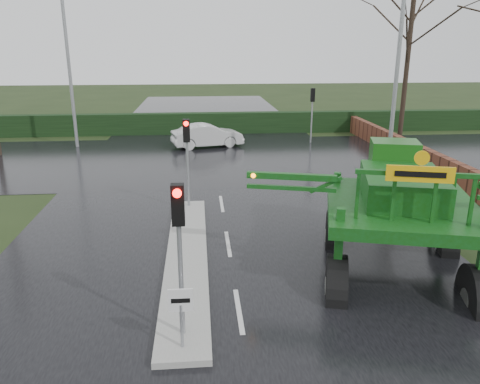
{
  "coord_description": "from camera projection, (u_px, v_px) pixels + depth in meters",
  "views": [
    {
      "loc": [
        -0.85,
        -9.84,
        6.12
      ],
      "look_at": [
        0.32,
        3.23,
        2.0
      ],
      "focal_mm": 35.0,
      "sensor_mm": 36.0,
      "label": 1
    }
  ],
  "objects": [
    {
      "name": "traffic_signal_mid",
      "position": [
        187.0,
        144.0,
        17.49
      ],
      "size": [
        0.26,
        0.33,
        3.52
      ],
      "color": "gray",
      "rests_on": "ground"
    },
    {
      "name": "ground",
      "position": [
        239.0,
        311.0,
        11.26
      ],
      "size": [
        140.0,
        140.0,
        0.0
      ],
      "primitive_type": "plane",
      "color": "black",
      "rests_on": "ground"
    },
    {
      "name": "street_light_right",
      "position": [
        393.0,
        48.0,
        21.57
      ],
      "size": [
        3.85,
        0.3,
        10.0
      ],
      "color": "gray",
      "rests_on": "ground"
    },
    {
      "name": "keep_left_sign",
      "position": [
        181.0,
        309.0,
        9.4
      ],
      "size": [
        0.5,
        0.07,
        1.35
      ],
      "color": "gray",
      "rests_on": "ground"
    },
    {
      "name": "road_cross",
      "position": [
        214.0,
        159.0,
        26.46
      ],
      "size": [
        80.0,
        12.0,
        0.02
      ],
      "primitive_type": "cube",
      "color": "black",
      "rests_on": "ground"
    },
    {
      "name": "tree_right_far",
      "position": [
        410.0,
        39.0,
        30.38
      ],
      "size": [
        7.0,
        7.0,
        12.05
      ],
      "color": "black",
      "rests_on": "ground"
    },
    {
      "name": "brick_wall",
      "position": [
        395.0,
        145.0,
        27.18
      ],
      "size": [
        0.4,
        20.0,
        1.2
      ],
      "primitive_type": "cube",
      "color": "#592D1E",
      "rests_on": "ground"
    },
    {
      "name": "traffic_signal_far",
      "position": [
        312.0,
        103.0,
        30.05
      ],
      "size": [
        0.26,
        0.33,
        3.52
      ],
      "rotation": [
        0.0,
        0.0,
        3.14
      ],
      "color": "gray",
      "rests_on": "ground"
    },
    {
      "name": "road_main",
      "position": [
        219.0,
        190.0,
        20.76
      ],
      "size": [
        14.0,
        80.0,
        0.02
      ],
      "primitive_type": "cube",
      "color": "black",
      "rests_on": "ground"
    },
    {
      "name": "white_sedan",
      "position": [
        208.0,
        147.0,
        29.44
      ],
      "size": [
        4.65,
        2.55,
        1.45
      ],
      "primitive_type": "imported",
      "rotation": [
        0.0,
        0.0,
        1.81
      ],
      "color": "silver",
      "rests_on": "ground"
    },
    {
      "name": "crop_sprayer",
      "position": [
        341.0,
        206.0,
        11.75
      ],
      "size": [
        8.32,
        6.17,
        4.79
      ],
      "rotation": [
        0.0,
        0.0,
        -0.26
      ],
      "color": "black",
      "rests_on": "ground"
    },
    {
      "name": "traffic_signal_near",
      "position": [
        179.0,
        229.0,
        9.41
      ],
      "size": [
        0.26,
        0.33,
        3.52
      ],
      "color": "gray",
      "rests_on": "ground"
    },
    {
      "name": "hedge_row",
      "position": [
        210.0,
        123.0,
        33.84
      ],
      "size": [
        44.0,
        0.9,
        1.5
      ],
      "primitive_type": "cube",
      "color": "black",
      "rests_on": "ground"
    },
    {
      "name": "median_island",
      "position": [
        187.0,
        257.0,
        13.97
      ],
      "size": [
        1.2,
        10.0,
        0.16
      ],
      "primitive_type": "cube",
      "color": "gray",
      "rests_on": "ground"
    },
    {
      "name": "street_light_left_far",
      "position": [
        72.0,
        48.0,
        27.77
      ],
      "size": [
        3.85,
        0.3,
        10.0
      ],
      "color": "gray",
      "rests_on": "ground"
    }
  ]
}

